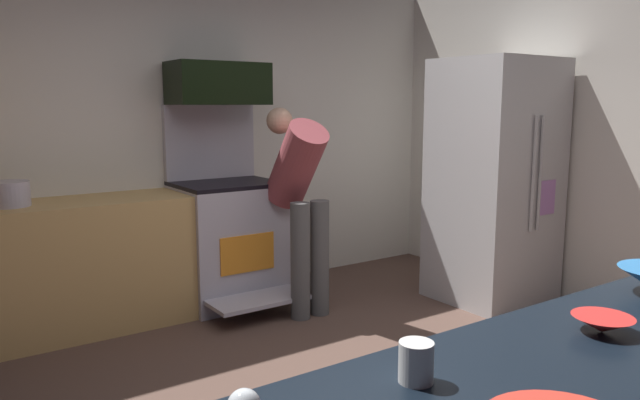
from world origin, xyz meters
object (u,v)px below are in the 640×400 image
Objects in this scene: oven_range at (228,237)px; refrigerator at (494,181)px; mixing_bowl_prep at (602,324)px; stock_pot at (9,194)px; microwave at (218,84)px; person_cook at (299,193)px; mug_tea at (416,362)px.

oven_range is 0.81× the size of refrigerator.
stock_pot is at bearing 107.89° from mixing_bowl_prep.
mixing_bowl_prep is 3.51m from stock_pot.
refrigerator is at bearing -19.02° from stock_pot.
microwave is 4.31× the size of mixing_bowl_prep.
oven_range reaches higher than person_cook.
stock_pot is at bearing 163.62° from person_cook.
person_cook is at bearing -16.38° from stock_pot.
refrigerator is 1.56m from person_cook.
refrigerator reaches higher than stock_pot.
oven_range is 15.88× the size of mug_tea.
person_cook is at bearing -57.69° from oven_range.
refrigerator is 19.48× the size of mug_tea.
mixing_bowl_prep is at bearing -134.97° from refrigerator.
stock_pot is at bearing 160.98° from refrigerator.
stock_pot is (-1.51, 0.01, 0.47)m from oven_range.
microwave is at bearing 118.29° from person_cook.
oven_range is 3.46m from mug_tea.
oven_range is 2.14m from refrigerator.
microwave is 3.60m from mug_tea.
microwave is 2.28m from refrigerator.
microwave is at bearing 145.67° from refrigerator.
mixing_bowl_prep is 0.66m from mug_tea.
oven_range is 2.08× the size of microwave.
oven_range is 1.19m from microwave.
stock_pot is at bearing 179.52° from oven_range.
mug_tea is (-0.66, 0.07, 0.03)m from mixing_bowl_prep.
mixing_bowl_prep is (-0.76, -2.80, 0.02)m from person_cook.
mixing_bowl_prep is (-2.20, -2.21, -0.02)m from refrigerator.
oven_range is at bearing -0.48° from stock_pot.
person_cook reaches higher than stock_pot.
refrigerator is 3.12m from mixing_bowl_prep.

